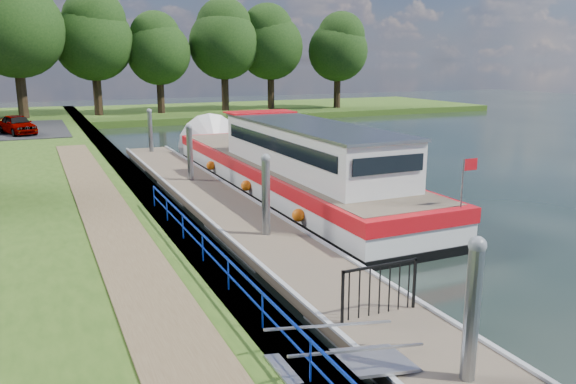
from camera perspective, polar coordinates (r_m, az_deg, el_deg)
name	(u,v)px	position (r m, az deg, el deg)	size (l,w,h in m)	color
ground	(446,384)	(11.08, 15.73, -18.30)	(160.00, 160.00, 0.00)	black
bank_edge	(145,198)	(23.01, -14.35, -0.55)	(1.10, 90.00, 0.78)	#473D2D
far_bank	(216,111)	(62.08, -7.34, 8.14)	(60.00, 18.00, 0.60)	#2F4E16
footpath	(124,245)	(15.96, -16.36, -5.22)	(1.60, 40.00, 0.05)	brown
blue_fence	(244,283)	(11.55, -4.51, -9.16)	(0.04, 18.04, 0.72)	#0C2DBF
pontoon	(222,207)	(21.75, -6.74, -1.56)	(2.50, 30.00, 0.56)	brown
mooring_piles	(221,180)	(21.50, -6.82, 1.26)	(0.30, 27.30, 3.55)	gray
gangway	(344,362)	(10.16, 5.68, -16.83)	(2.58, 1.00, 0.92)	#A5A8AD
gate_panel	(380,282)	(12.12, 9.32, -9.03)	(1.85, 0.05, 1.15)	black
barge	(279,166)	(25.24, -0.89, 2.70)	(4.36, 21.15, 4.78)	black
horizon_trees	(80,35)	(55.98, -20.38, 14.74)	(54.38, 10.03, 12.87)	#332316
car_a	(17,124)	(42.23, -25.80, 6.21)	(1.56, 3.88, 1.32)	#999999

